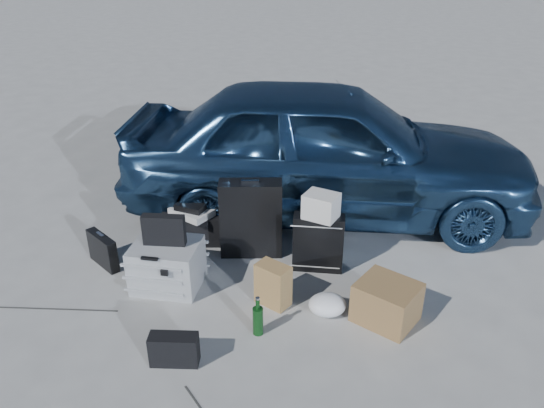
# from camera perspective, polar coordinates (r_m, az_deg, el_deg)

# --- Properties ---
(ground) EXTENTS (60.00, 60.00, 0.00)m
(ground) POSITION_cam_1_polar(r_m,az_deg,el_deg) (4.38, -7.35, -11.54)
(ground) COLOR #A5A4A0
(ground) RESTS_ON ground
(car) EXTENTS (4.53, 2.79, 1.44)m
(car) POSITION_cam_1_polar(r_m,az_deg,el_deg) (5.61, 5.92, 6.00)
(car) COLOR #2C517B
(car) RESTS_ON ground
(pelican_case) EXTENTS (0.63, 0.55, 0.40)m
(pelican_case) POSITION_cam_1_polar(r_m,az_deg,el_deg) (4.63, -11.20, -6.46)
(pelican_case) COLOR #9B9EA0
(pelican_case) RESTS_ON ground
(laptop_bag) EXTENTS (0.36, 0.18, 0.26)m
(laptop_bag) POSITION_cam_1_polar(r_m,az_deg,el_deg) (4.47, -11.55, -2.76)
(laptop_bag) COLOR black
(laptop_bag) RESTS_ON pelican_case
(briefcase) EXTENTS (0.40, 0.25, 0.31)m
(briefcase) POSITION_cam_1_polar(r_m,az_deg,el_deg) (5.07, -17.75, -4.77)
(briefcase) COLOR black
(briefcase) RESTS_ON ground
(suitcase_left) EXTENTS (0.61, 0.40, 0.74)m
(suitcase_left) POSITION_cam_1_polar(r_m,az_deg,el_deg) (4.90, -2.28, -1.59)
(suitcase_left) COLOR black
(suitcase_left) RESTS_ON ground
(suitcase_right) EXTENTS (0.47, 0.26, 0.54)m
(suitcase_right) POSITION_cam_1_polar(r_m,az_deg,el_deg) (4.74, 4.98, -4.17)
(suitcase_right) COLOR black
(suitcase_right) RESTS_ON ground
(white_carton) EXTENTS (0.31, 0.26, 0.22)m
(white_carton) POSITION_cam_1_polar(r_m,az_deg,el_deg) (4.54, 5.30, -0.22)
(white_carton) COLOR beige
(white_carton) RESTS_ON suitcase_right
(duffel_bag) EXTENTS (0.65, 0.46, 0.30)m
(duffel_bag) POSITION_cam_1_polar(r_m,az_deg,el_deg) (5.26, -8.49, -2.55)
(duffel_bag) COLOR black
(duffel_bag) RESTS_ON ground
(flat_box_white) EXTENTS (0.45, 0.38, 0.07)m
(flat_box_white) POSITION_cam_1_polar(r_m,az_deg,el_deg) (5.16, -8.52, -0.80)
(flat_box_white) COLOR beige
(flat_box_white) RESTS_ON duffel_bag
(flat_box_black) EXTENTS (0.28, 0.21, 0.06)m
(flat_box_black) POSITION_cam_1_polar(r_m,az_deg,el_deg) (5.13, -8.68, -0.23)
(flat_box_black) COLOR black
(flat_box_black) RESTS_ON flat_box_white
(kraft_bag) EXTENTS (0.31, 0.23, 0.36)m
(kraft_bag) POSITION_cam_1_polar(r_m,az_deg,el_deg) (4.34, 0.11, -8.67)
(kraft_bag) COLOR #956841
(kraft_bag) RESTS_ON ground
(cardboard_box) EXTENTS (0.54, 0.50, 0.33)m
(cardboard_box) POSITION_cam_1_polar(r_m,az_deg,el_deg) (4.27, 12.23, -10.30)
(cardboard_box) COLOR olive
(cardboard_box) RESTS_ON ground
(plastic_bag) EXTENTS (0.38, 0.36, 0.17)m
(plastic_bag) POSITION_cam_1_polar(r_m,az_deg,el_deg) (4.31, 5.97, -10.71)
(plastic_bag) COLOR silver
(plastic_bag) RESTS_ON ground
(messenger_bag) EXTENTS (0.36, 0.23, 0.24)m
(messenger_bag) POSITION_cam_1_polar(r_m,az_deg,el_deg) (3.90, -10.48, -15.13)
(messenger_bag) COLOR black
(messenger_bag) RESTS_ON ground
(green_bottle) EXTENTS (0.11, 0.11, 0.32)m
(green_bottle) POSITION_cam_1_polar(r_m,az_deg,el_deg) (4.06, -1.53, -12.00)
(green_bottle) COLOR black
(green_bottle) RESTS_ON ground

